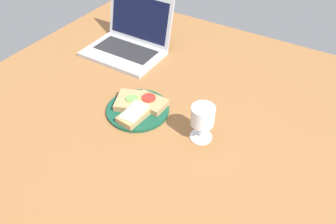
% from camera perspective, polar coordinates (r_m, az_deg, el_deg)
% --- Properties ---
extents(wooden_table, '(1.40, 1.40, 0.03)m').
position_cam_1_polar(wooden_table, '(1.12, -2.71, -0.55)').
color(wooden_table, brown).
rests_on(wooden_table, ground).
extents(plate, '(0.21, 0.21, 0.01)m').
position_cam_1_polar(plate, '(1.11, -5.27, 0.41)').
color(plate, '#144733').
rests_on(plate, wooden_table).
extents(sandwich_with_cucumber, '(0.11, 0.12, 0.03)m').
position_cam_1_polar(sandwich_with_cucumber, '(1.12, -6.97, 2.00)').
color(sandwich_with_cucumber, '#A88456').
rests_on(sandwich_with_cucumber, plate).
extents(sandwich_with_cheese, '(0.07, 0.12, 0.03)m').
position_cam_1_polar(sandwich_with_cheese, '(1.07, -5.84, -0.38)').
color(sandwich_with_cheese, '#A88456').
rests_on(sandwich_with_cheese, plate).
extents(sandwich_with_tomato, '(0.11, 0.08, 0.03)m').
position_cam_1_polar(sandwich_with_tomato, '(1.11, -3.16, 1.67)').
color(sandwich_with_tomato, '#A88456').
rests_on(sandwich_with_tomato, plate).
extents(wine_glass, '(0.07, 0.07, 0.12)m').
position_cam_1_polar(wine_glass, '(0.97, 6.06, -0.92)').
color(wine_glass, white).
rests_on(wine_glass, wooden_table).
extents(laptop, '(0.31, 0.27, 0.22)m').
position_cam_1_polar(laptop, '(1.41, -6.83, 12.17)').
color(laptop, '#ADAFB5').
rests_on(laptop, wooden_table).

